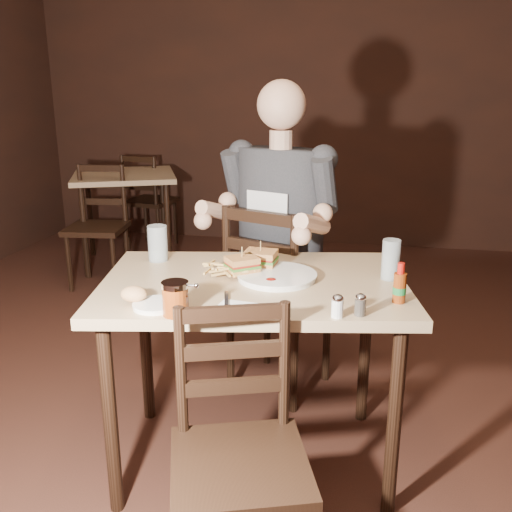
% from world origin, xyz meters
% --- Properties ---
extents(room_shell, '(7.00, 7.00, 7.00)m').
position_xyz_m(room_shell, '(0.00, 0.00, 1.40)').
color(room_shell, black).
rests_on(room_shell, ground).
extents(main_table, '(1.24, 0.93, 0.77)m').
position_xyz_m(main_table, '(-0.28, 0.10, 0.68)').
color(main_table, tan).
rests_on(main_table, ground).
extents(bg_table, '(1.05, 1.05, 0.77)m').
position_xyz_m(bg_table, '(-1.85, 2.50, 0.68)').
color(bg_table, tan).
rests_on(bg_table, ground).
extents(chair_far, '(0.58, 0.60, 0.94)m').
position_xyz_m(chair_far, '(-0.27, 0.71, 0.47)').
color(chair_far, black).
rests_on(chair_far, ground).
extents(chair_near, '(0.51, 0.53, 0.85)m').
position_xyz_m(chair_near, '(-0.20, -0.51, 0.42)').
color(chair_near, black).
rests_on(chair_near, ground).
extents(bg_chair_far, '(0.47, 0.50, 0.87)m').
position_xyz_m(bg_chair_far, '(-1.85, 3.05, 0.43)').
color(bg_chair_far, black).
rests_on(bg_chair_far, ground).
extents(bg_chair_near, '(0.46, 0.50, 0.89)m').
position_xyz_m(bg_chair_near, '(-1.85, 1.95, 0.45)').
color(bg_chair_near, black).
rests_on(bg_chair_near, ground).
extents(diner, '(0.70, 0.63, 1.00)m').
position_xyz_m(diner, '(-0.29, 0.66, 0.99)').
color(diner, '#302F35').
rests_on(diner, chair_far).
extents(dinner_plate, '(0.34, 0.34, 0.02)m').
position_xyz_m(dinner_plate, '(-0.20, 0.13, 0.78)').
color(dinner_plate, white).
rests_on(dinner_plate, main_table).
extents(sandwich_left, '(0.13, 0.11, 0.10)m').
position_xyz_m(sandwich_left, '(-0.28, 0.23, 0.84)').
color(sandwich_left, '#D28F4C').
rests_on(sandwich_left, dinner_plate).
extents(sandwich_right, '(0.14, 0.14, 0.10)m').
position_xyz_m(sandwich_right, '(-0.33, 0.13, 0.84)').
color(sandwich_right, '#D28F4C').
rests_on(sandwich_right, dinner_plate).
extents(fries_pile, '(0.26, 0.20, 0.04)m').
position_xyz_m(fries_pile, '(-0.39, 0.12, 0.80)').
color(fries_pile, tan).
rests_on(fries_pile, dinner_plate).
extents(ketchup_dollop, '(0.04, 0.04, 0.01)m').
position_xyz_m(ketchup_dollop, '(-0.21, 0.06, 0.79)').
color(ketchup_dollop, maroon).
rests_on(ketchup_dollop, dinner_plate).
extents(glass_left, '(0.09, 0.09, 0.15)m').
position_xyz_m(glass_left, '(-0.72, 0.27, 0.84)').
color(glass_left, silver).
rests_on(glass_left, main_table).
extents(glass_right, '(0.08, 0.08, 0.15)m').
position_xyz_m(glass_right, '(0.21, 0.21, 0.85)').
color(glass_right, silver).
rests_on(glass_right, main_table).
extents(hot_sauce, '(0.05, 0.05, 0.14)m').
position_xyz_m(hot_sauce, '(0.24, -0.03, 0.84)').
color(hot_sauce, maroon).
rests_on(hot_sauce, main_table).
extents(salt_shaker, '(0.04, 0.04, 0.07)m').
position_xyz_m(salt_shaker, '(0.04, -0.19, 0.80)').
color(salt_shaker, white).
rests_on(salt_shaker, main_table).
extents(pepper_shaker, '(0.04, 0.04, 0.07)m').
position_xyz_m(pepper_shaker, '(0.11, -0.16, 0.80)').
color(pepper_shaker, '#38332D').
rests_on(pepper_shaker, main_table).
extents(syrup_dispenser, '(0.10, 0.10, 0.11)m').
position_xyz_m(syrup_dispenser, '(-0.46, -0.27, 0.83)').
color(syrup_dispenser, maroon).
rests_on(syrup_dispenser, main_table).
extents(napkin, '(0.17, 0.16, 0.00)m').
position_xyz_m(napkin, '(-0.27, -0.20, 0.77)').
color(napkin, white).
rests_on(napkin, main_table).
extents(knife, '(0.06, 0.21, 0.01)m').
position_xyz_m(knife, '(-0.32, -0.15, 0.78)').
color(knife, silver).
rests_on(knife, napkin).
extents(fork, '(0.05, 0.14, 0.00)m').
position_xyz_m(fork, '(-0.12, -0.20, 0.78)').
color(fork, silver).
rests_on(fork, napkin).
extents(side_plate, '(0.17, 0.17, 0.01)m').
position_xyz_m(side_plate, '(-0.54, -0.23, 0.78)').
color(side_plate, white).
rests_on(side_plate, main_table).
extents(bread_roll, '(0.10, 0.09, 0.05)m').
position_xyz_m(bread_roll, '(-0.62, -0.21, 0.81)').
color(bread_roll, tan).
rests_on(bread_roll, side_plate).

